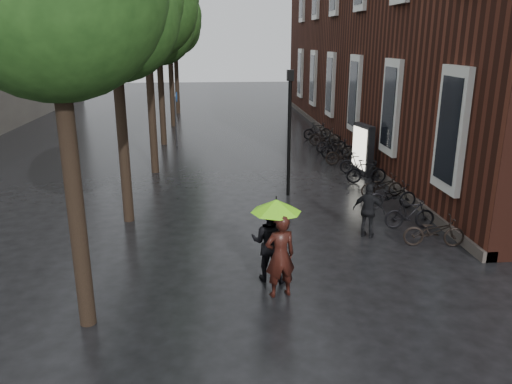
{
  "coord_description": "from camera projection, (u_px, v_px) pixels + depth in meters",
  "views": [
    {
      "loc": [
        -1.4,
        -8.12,
        5.5
      ],
      "look_at": [
        -0.24,
        5.1,
        1.42
      ],
      "focal_mm": 35.0,
      "sensor_mm": 36.0,
      "label": 1
    }
  ],
  "objects": [
    {
      "name": "ad_lightbox",
      "position": [
        363.0,
        149.0,
        21.05
      ],
      "size": [
        0.32,
        1.39,
        2.1
      ],
      "rotation": [
        0.0,
        0.0,
        0.19
      ],
      "color": "black",
      "rests_on": "ground"
    },
    {
      "name": "person_black",
      "position": [
        270.0,
        242.0,
        11.66
      ],
      "size": [
        1.12,
        1.01,
        1.9
      ],
      "primitive_type": "imported",
      "rotation": [
        0.0,
        0.0,
        2.77
      ],
      "color": "black",
      "rests_on": "ground"
    },
    {
      "name": "lime_umbrella",
      "position": [
        276.0,
        206.0,
        10.92
      ],
      "size": [
        1.13,
        1.13,
        1.66
      ],
      "rotation": [
        0.0,
        0.0,
        -0.22
      ],
      "color": "black",
      "rests_on": "ground"
    },
    {
      "name": "lamp_post",
      "position": [
        289.0,
        121.0,
        17.56
      ],
      "size": [
        0.23,
        0.23,
        4.49
      ],
      "rotation": [
        0.0,
        0.0,
        0.19
      ],
      "color": "black",
      "rests_on": "ground"
    },
    {
      "name": "pedestrian_walking",
      "position": [
        369.0,
        211.0,
        14.26
      ],
      "size": [
        1.0,
        0.85,
        1.6
      ],
      "primitive_type": "imported",
      "rotation": [
        0.0,
        0.0,
        2.55
      ],
      "color": "black",
      "rests_on": "ground"
    },
    {
      "name": "cycle_sign",
      "position": [
        176.0,
        111.0,
        26.2
      ],
      "size": [
        0.15,
        0.52,
        2.86
      ],
      "rotation": [
        0.0,
        0.0,
        -0.04
      ],
      "color": "#262628",
      "rests_on": "ground"
    },
    {
      "name": "ground",
      "position": [
        292.0,
        342.0,
        9.46
      ],
      "size": [
        120.0,
        120.0,
        0.0
      ],
      "primitive_type": "plane",
      "color": "black"
    },
    {
      "name": "parked_bicycles",
      "position": [
        356.0,
        164.0,
        21.02
      ],
      "size": [
        1.86,
        16.13,
        1.02
      ],
      "color": "black",
      "rests_on": "ground"
    },
    {
      "name": "brick_building",
      "position": [
        429.0,
        30.0,
        27.11
      ],
      "size": [
        10.2,
        33.2,
        12.0
      ],
      "color": "#38160F",
      "rests_on": "ground"
    },
    {
      "name": "person_burgundy",
      "position": [
        280.0,
        256.0,
        10.91
      ],
      "size": [
        0.79,
        0.61,
        1.91
      ],
      "primitive_type": "imported",
      "rotation": [
        0.0,
        0.0,
        3.39
      ],
      "color": "black",
      "rests_on": "ground"
    },
    {
      "name": "street_trees",
      "position": [
        152.0,
        19.0,
        22.41
      ],
      "size": [
        4.33,
        34.03,
        8.91
      ],
      "color": "black",
      "rests_on": "ground"
    }
  ]
}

